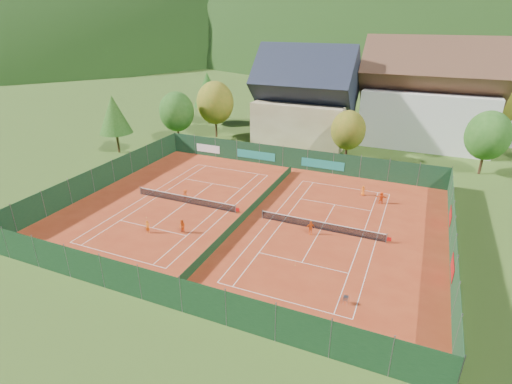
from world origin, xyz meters
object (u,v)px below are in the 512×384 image
at_px(player_right_far_b, 381,198).
at_px(hotel_block_a, 428,100).
at_px(player_left_mid, 182,227).
at_px(player_right_far_a, 363,191).
at_px(player_right_near, 310,228).
at_px(chalet, 305,102).
at_px(ball_hopper, 346,298).
at_px(player_left_near, 148,227).
at_px(player_left_far, 185,195).

bearing_deg(player_right_far_b, hotel_block_a, -106.78).
xyz_separation_m(player_left_mid, player_right_far_a, (15.02, 16.41, -0.11)).
relative_size(player_left_mid, player_right_near, 0.98).
relative_size(chalet, ball_hopper, 20.25).
distance_m(chalet, player_right_far_a, 24.61).
bearing_deg(hotel_block_a, player_right_far_a, -102.09).
bearing_deg(player_right_far_b, ball_hopper, 79.53).
height_order(player_left_near, player_right_far_a, player_left_near).
height_order(hotel_block_a, player_right_far_b, hotel_block_a).
bearing_deg(chalet, player_right_near, -71.83).
height_order(player_left_far, player_right_far_a, player_left_far).
height_order(player_left_mid, player_right_near, player_right_near).
relative_size(chalet, player_right_far_b, 11.17).
relative_size(ball_hopper, player_right_far_b, 0.55).
height_order(hotel_block_a, player_left_near, hotel_block_a).
relative_size(ball_hopper, player_right_far_a, 0.64).
bearing_deg(hotel_block_a, chalet, -162.47).
height_order(chalet, hotel_block_a, hotel_block_a).
height_order(player_right_near, player_right_far_a, player_right_near).
bearing_deg(player_right_far_b, player_left_mid, 30.68).
relative_size(chalet, player_left_far, 11.72).
relative_size(chalet, player_right_far_a, 13.04).
bearing_deg(ball_hopper, player_left_mid, 165.82).
bearing_deg(ball_hopper, player_right_far_b, 89.57).
height_order(chalet, player_right_far_a, chalet).
distance_m(player_left_mid, player_right_far_b, 22.84).
relative_size(chalet, player_right_near, 10.77).
bearing_deg(player_left_mid, ball_hopper, -0.34).
distance_m(chalet, player_right_near, 33.47).
height_order(player_left_mid, player_left_far, player_left_mid).
xyz_separation_m(player_left_near, player_left_mid, (3.19, 1.32, 0.05)).
bearing_deg(player_right_near, hotel_block_a, 46.42).
distance_m(player_left_far, player_right_near, 15.84).
height_order(hotel_block_a, player_left_mid, hotel_block_a).
xyz_separation_m(chalet, ball_hopper, (15.64, -40.42, -6.07)).
distance_m(ball_hopper, player_left_far, 23.81).
xyz_separation_m(player_left_mid, player_right_far_b, (17.31, 14.90, -0.01)).
relative_size(hotel_block_a, player_left_near, 15.84).
xyz_separation_m(player_left_near, player_right_far_b, (20.50, 16.22, 0.04)).
height_order(player_left_far, player_right_near, player_right_near).
xyz_separation_m(chalet, player_left_far, (-5.44, -29.34, -5.93)).
relative_size(player_left_far, player_right_far_b, 0.95).
bearing_deg(player_right_far_a, player_left_near, 40.85).
relative_size(ball_hopper, player_right_near, 0.53).
xyz_separation_m(ball_hopper, player_right_far_a, (-2.14, 20.74, 0.07)).
bearing_deg(player_left_far, player_right_near, -173.02).
height_order(chalet, ball_hopper, chalet).
bearing_deg(chalet, player_left_near, -97.19).
xyz_separation_m(player_left_mid, player_left_far, (-3.91, 6.74, -0.04)).
xyz_separation_m(chalet, player_left_mid, (-1.52, -36.09, -5.89)).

